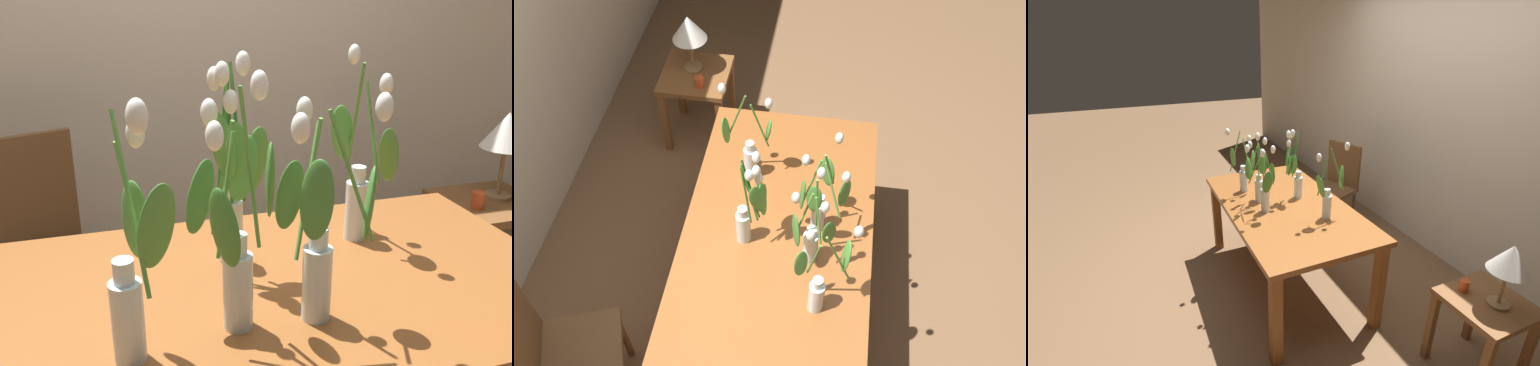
% 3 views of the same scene
% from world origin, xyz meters
% --- Properties ---
extents(ground_plane, '(18.00, 18.00, 0.00)m').
position_xyz_m(ground_plane, '(0.00, 0.00, 0.00)').
color(ground_plane, brown).
extents(dining_table, '(1.60, 0.90, 0.74)m').
position_xyz_m(dining_table, '(0.00, 0.00, 0.65)').
color(dining_table, brown).
rests_on(dining_table, ground).
extents(tulip_vase_0, '(0.18, 0.16, 0.59)m').
position_xyz_m(tulip_vase_0, '(-0.07, 0.11, 0.97)').
color(tulip_vase_0, silver).
rests_on(tulip_vase_0, dining_table).
extents(tulip_vase_1, '(0.15, 0.26, 0.57)m').
position_xyz_m(tulip_vase_1, '(0.34, 0.19, 0.92)').
color(tulip_vase_1, silver).
rests_on(tulip_vase_1, dining_table).
extents(tulip_vase_2, '(0.25, 0.23, 0.53)m').
position_xyz_m(tulip_vase_2, '(0.05, -0.19, 0.94)').
color(tulip_vase_2, silver).
rests_on(tulip_vase_2, dining_table).
extents(tulip_vase_3, '(0.22, 0.21, 0.58)m').
position_xyz_m(tulip_vase_3, '(-0.14, -0.16, 0.95)').
color(tulip_vase_3, silver).
rests_on(tulip_vase_3, dining_table).
extents(tulip_vase_4, '(0.14, 0.26, 0.57)m').
position_xyz_m(tulip_vase_4, '(-0.36, -0.22, 0.92)').
color(tulip_vase_4, silver).
rests_on(tulip_vase_4, dining_table).
extents(dining_chair, '(0.52, 0.52, 0.93)m').
position_xyz_m(dining_chair, '(-0.66, 0.91, 0.52)').
color(dining_chair, brown).
rests_on(dining_chair, ground).
extents(side_table, '(0.44, 0.44, 0.55)m').
position_xyz_m(side_table, '(1.29, 0.73, 0.43)').
color(side_table, brown).
rests_on(side_table, ground).
extents(table_lamp, '(0.22, 0.22, 0.40)m').
position_xyz_m(table_lamp, '(1.33, 0.75, 0.86)').
color(table_lamp, olive).
rests_on(table_lamp, side_table).
extents(pillar_candle, '(0.06, 0.06, 0.07)m').
position_xyz_m(pillar_candle, '(1.17, 0.67, 0.59)').
color(pillar_candle, '#CC4C23').
rests_on(pillar_candle, side_table).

